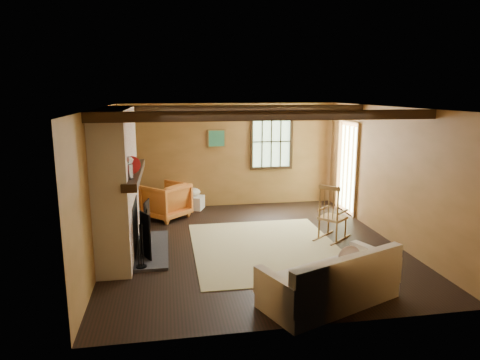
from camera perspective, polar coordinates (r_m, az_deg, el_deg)
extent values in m
plane|color=black|center=(7.66, 1.65, -8.59)|extent=(5.50, 5.50, 0.00)
cube|color=#9B6837|center=(10.00, -1.43, 3.33)|extent=(5.00, 0.02, 2.40)
cube|color=#9B6837|center=(4.75, 8.35, -6.29)|extent=(5.00, 0.02, 2.40)
cube|color=#9B6837|center=(7.27, -17.99, -0.44)|extent=(0.02, 5.50, 2.40)
cube|color=#9B6837|center=(8.20, 19.10, 0.81)|extent=(0.02, 5.50, 2.40)
cube|color=white|center=(7.19, 1.77, 9.65)|extent=(5.00, 5.50, 0.02)
cube|color=black|center=(6.02, 4.07, 8.56)|extent=(5.00, 0.12, 0.14)
cube|color=black|center=(8.37, 0.10, 9.47)|extent=(5.00, 0.12, 0.14)
cube|color=black|center=(10.13, 4.22, 5.12)|extent=(1.02, 0.06, 1.32)
cube|color=#A7CE9D|center=(10.15, 4.18, 5.14)|extent=(0.90, 0.01, 1.20)
cube|color=black|center=(10.14, 4.21, 5.12)|extent=(0.90, 0.03, 0.02)
cube|color=brown|center=(9.72, 14.09, 1.53)|extent=(0.06, 1.00, 2.06)
cube|color=#A7CE9D|center=(9.73, 14.24, 1.54)|extent=(0.01, 0.80, 1.85)
cube|color=brown|center=(9.88, -3.14, 5.55)|extent=(0.42, 0.03, 0.42)
cube|color=#246D5F|center=(9.87, -3.13, 5.54)|extent=(0.36, 0.01, 0.36)
cube|color=#A76740|center=(7.24, -16.03, -0.38)|extent=(0.50, 2.20, 2.40)
cube|color=black|center=(7.42, -15.17, -6.03)|extent=(0.38, 1.00, 0.85)
cube|color=#37373C|center=(7.52, -11.69, -9.03)|extent=(0.55, 1.80, 0.05)
cube|color=black|center=(7.18, -13.88, 0.87)|extent=(0.22, 2.30, 0.12)
cube|color=black|center=(7.00, -12.50, -7.21)|extent=(0.18, 0.34, 0.74)
cube|color=black|center=(7.36, -12.38, -6.25)|extent=(0.07, 0.37, 0.74)
cube|color=black|center=(7.73, -12.26, -5.38)|extent=(0.09, 0.37, 0.74)
cylinder|color=black|center=(6.77, -13.03, -11.15)|extent=(0.17, 0.17, 0.02)
cylinder|color=black|center=(6.63, -13.44, -8.65)|extent=(0.01, 0.01, 0.68)
cylinder|color=black|center=(6.66, -13.16, -8.56)|extent=(0.01, 0.01, 0.68)
cylinder|color=black|center=(6.68, -12.87, -8.46)|extent=(0.01, 0.01, 0.68)
cylinder|color=silver|center=(6.40, -14.50, 1.07)|extent=(0.10, 0.10, 0.22)
sphere|color=silver|center=(6.37, -14.58, 2.55)|extent=(0.12, 0.12, 0.12)
cylinder|color=#A61313|center=(6.79, -14.25, 1.95)|extent=(0.27, 0.11, 0.28)
cube|color=black|center=(7.20, -13.98, 1.83)|extent=(0.21, 0.14, 0.11)
cylinder|color=black|center=(7.54, -13.80, 2.23)|extent=(0.08, 0.08, 0.10)
cylinder|color=black|center=(7.68, -13.73, 2.32)|extent=(0.07, 0.07, 0.08)
cube|color=tan|center=(7.52, 3.47, -8.99)|extent=(2.50, 3.00, 0.01)
cube|color=#AE8054|center=(8.01, 12.26, -4.95)|extent=(0.58, 0.59, 0.04)
cube|color=brown|center=(7.71, 11.84, -1.04)|extent=(0.30, 0.34, 0.07)
cylinder|color=brown|center=(8.15, 13.88, -6.18)|extent=(0.03, 0.03, 0.39)
cylinder|color=brown|center=(8.30, 11.69, -5.75)|extent=(0.03, 0.03, 0.39)
cylinder|color=brown|center=(7.85, 12.74, -6.82)|extent=(0.03, 0.03, 0.39)
cylinder|color=brown|center=(8.00, 10.48, -6.36)|extent=(0.03, 0.03, 0.39)
cylinder|color=brown|center=(7.70, 12.91, -3.27)|extent=(0.03, 0.03, 0.66)
cylinder|color=brown|center=(7.86, 10.62, -2.87)|extent=(0.03, 0.03, 0.66)
cylinder|color=brown|center=(7.75, 12.32, -3.30)|extent=(0.02, 0.02, 0.55)
cylinder|color=brown|center=(7.78, 11.75, -3.20)|extent=(0.02, 0.02, 0.55)
cylinder|color=brown|center=(7.82, 11.18, -3.10)|extent=(0.02, 0.02, 0.55)
cube|color=brown|center=(7.89, 13.55, -4.14)|extent=(0.30, 0.27, 0.03)
cube|color=brown|center=(8.06, 11.08, -3.70)|extent=(0.30, 0.27, 0.03)
cube|color=brown|center=(8.06, 13.26, -7.78)|extent=(0.59, 0.51, 0.03)
cube|color=brown|center=(8.21, 11.04, -7.31)|extent=(0.59, 0.51, 0.03)
cube|color=white|center=(5.77, 11.75, -13.85)|extent=(1.93, 1.40, 0.39)
cube|color=white|center=(5.43, 14.37, -12.25)|extent=(1.68, 0.79, 0.49)
cube|color=white|center=(5.19, 4.89, -14.48)|extent=(0.42, 0.78, 0.35)
cube|color=white|center=(6.27, 17.47, -10.27)|extent=(0.42, 0.78, 0.35)
ellipsoid|color=white|center=(6.00, 14.37, -9.91)|extent=(0.34, 0.22, 0.32)
cylinder|color=brown|center=(10.00, -12.22, -3.64)|extent=(0.38, 0.11, 0.11)
cylinder|color=brown|center=(9.99, -11.51, -3.62)|extent=(0.38, 0.11, 0.11)
cylinder|color=brown|center=(9.99, -10.81, -3.59)|extent=(0.38, 0.11, 0.11)
cylinder|color=brown|center=(9.97, -12.24, -3.01)|extent=(0.38, 0.11, 0.11)
cylinder|color=brown|center=(9.96, -11.54, -2.99)|extent=(0.38, 0.11, 0.11)
cylinder|color=brown|center=(9.96, -10.83, -2.96)|extent=(0.38, 0.11, 0.11)
cube|color=white|center=(9.93, -6.39, -2.99)|extent=(0.60, 0.53, 0.30)
ellipsoid|color=white|center=(9.87, -6.42, -1.60)|extent=(0.47, 0.43, 0.19)
imported|color=#BF6026|center=(9.24, -9.87, -2.73)|extent=(1.16, 1.17, 0.76)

